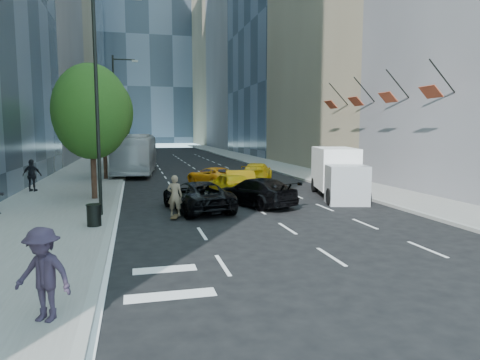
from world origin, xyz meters
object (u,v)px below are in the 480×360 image
object	(u,v)px
box_truck	(338,173)
city_bus	(136,154)
trash_can	(94,216)
skateboarder	(175,198)
black_sedan_mercedes	(256,192)
black_sedan_lincoln	(197,196)

from	to	relation	value
box_truck	city_bus	bearing A→B (deg)	137.35
box_truck	trash_can	world-z (taller)	box_truck
skateboarder	trash_can	world-z (taller)	skateboarder
city_bus	skateboarder	bearing A→B (deg)	-80.69
black_sedan_mercedes	trash_can	bearing A→B (deg)	1.15
black_sedan_mercedes	city_bus	distance (m)	19.88
skateboarder	black_sedan_lincoln	bearing A→B (deg)	-109.84
skateboarder	black_sedan_mercedes	world-z (taller)	skateboarder
skateboarder	black_sedan_mercedes	bearing A→B (deg)	-135.73
black_sedan_mercedes	box_truck	xyz separation A→B (m)	(5.45, 1.48, 0.74)
black_sedan_lincoln	trash_can	bearing A→B (deg)	22.40
black_sedan_lincoln	skateboarder	bearing A→B (deg)	43.03
black_sedan_mercedes	city_bus	bearing A→B (deg)	-96.54
black_sedan_mercedes	black_sedan_lincoln	bearing A→B (deg)	-12.57
black_sedan_lincoln	city_bus	distance (m)	19.80
skateboarder	box_truck	distance (m)	10.64
city_bus	box_truck	world-z (taller)	city_bus
box_truck	black_sedan_lincoln	bearing A→B (deg)	-152.04
skateboarder	black_sedan_lincoln	distance (m)	2.14
box_truck	trash_can	xyz separation A→B (m)	(-13.25, -5.17, -0.90)
black_sedan_lincoln	box_truck	size ratio (longest dim) A/B	0.82
city_bus	trash_can	xyz separation A→B (m)	(-1.80, -22.60, -1.22)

